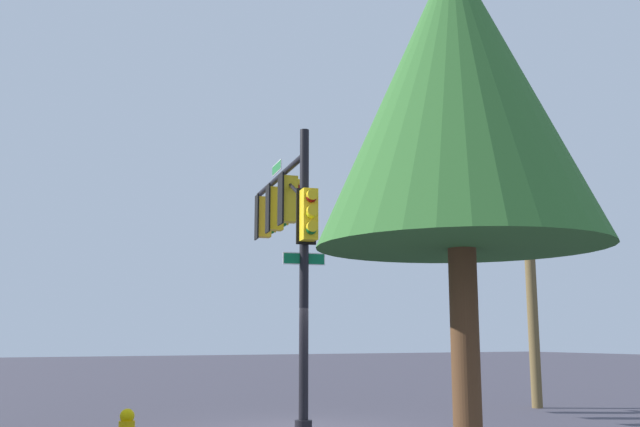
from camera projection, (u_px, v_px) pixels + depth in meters
signal_pole_assembly at (288, 223)px, 16.87m from camera, size 5.34×1.43×6.43m
utility_pole at (529, 249)px, 20.01m from camera, size 0.29×1.80×8.43m
tree_near at (457, 95)px, 7.71m from camera, size 3.05×3.05×6.20m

